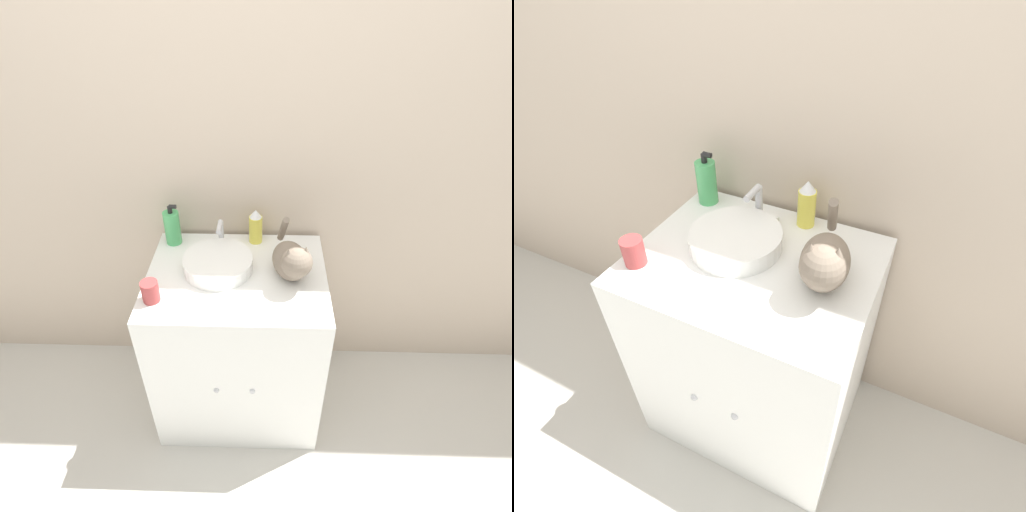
# 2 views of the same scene
# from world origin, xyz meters

# --- Properties ---
(ground_plane) EXTENTS (8.00, 8.00, 0.00)m
(ground_plane) POSITION_xyz_m (0.00, 0.00, 0.00)
(ground_plane) COLOR beige
(wall_back) EXTENTS (6.00, 0.05, 2.50)m
(wall_back) POSITION_xyz_m (0.00, 0.62, 1.25)
(wall_back) COLOR #C6B29E
(wall_back) RESTS_ON ground_plane
(vanity_cabinet) EXTENTS (0.73, 0.59, 0.83)m
(vanity_cabinet) POSITION_xyz_m (0.00, 0.29, 0.41)
(vanity_cabinet) COLOR white
(vanity_cabinet) RESTS_ON ground_plane
(sink_basin) EXTENTS (0.29, 0.29, 0.06)m
(sink_basin) POSITION_xyz_m (-0.08, 0.32, 0.86)
(sink_basin) COLOR white
(sink_basin) RESTS_ON vanity_cabinet
(faucet) EXTENTS (0.14, 0.10, 0.14)m
(faucet) POSITION_xyz_m (-0.08, 0.47, 0.89)
(faucet) COLOR silver
(faucet) RESTS_ON vanity_cabinet
(cat) EXTENTS (0.18, 0.33, 0.21)m
(cat) POSITION_xyz_m (0.22, 0.27, 0.92)
(cat) COLOR #7A6B5B
(cat) RESTS_ON vanity_cabinet
(soap_bottle) EXTENTS (0.07, 0.07, 0.19)m
(soap_bottle) POSITION_xyz_m (-0.29, 0.51, 0.91)
(soap_bottle) COLOR #4CB266
(soap_bottle) RESTS_ON vanity_cabinet
(spray_bottle) EXTENTS (0.06, 0.06, 0.16)m
(spray_bottle) POSITION_xyz_m (0.07, 0.52, 0.91)
(spray_bottle) COLOR #EADB4C
(spray_bottle) RESTS_ON vanity_cabinet
(cup) EXTENTS (0.07, 0.07, 0.09)m
(cup) POSITION_xyz_m (-0.31, 0.13, 0.87)
(cup) COLOR #9E3838
(cup) RESTS_ON vanity_cabinet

